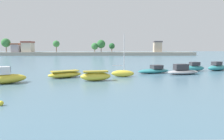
# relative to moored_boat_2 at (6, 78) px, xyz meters

# --- Properties ---
(moored_boat_2) EXTENTS (4.53, 3.68, 1.98)m
(moored_boat_2) POSITION_rel_moored_boat_2_xyz_m (0.00, 0.00, 0.00)
(moored_boat_2) COLOR yellow
(moored_boat_2) RESTS_ON ground
(moored_boat_3) EXTENTS (4.89, 3.75, 0.97)m
(moored_boat_3) POSITION_rel_moored_boat_2_xyz_m (5.84, 4.40, -0.21)
(moored_boat_3) COLOR yellow
(moored_boat_3) RESTS_ON ground
(moored_boat_4) EXTENTS (4.00, 2.05, 1.25)m
(moored_boat_4) POSITION_rel_moored_boat_2_xyz_m (10.26, 1.78, -0.07)
(moored_boat_4) COLOR yellow
(moored_boat_4) RESTS_ON ground
(moored_boat_5) EXTENTS (3.27, 1.11, 6.04)m
(moored_boat_5) POSITION_rel_moored_boat_2_xyz_m (13.88, 5.07, -0.14)
(moored_boat_5) COLOR yellow
(moored_boat_5) RESTS_ON ground
(moored_boat_6) EXTENTS (5.82, 3.43, 1.32)m
(moored_boat_6) POSITION_rel_moored_boat_2_xyz_m (19.23, 9.04, -0.20)
(moored_boat_6) COLOR teal
(moored_boat_6) RESTS_ON ground
(moored_boat_7) EXTENTS (5.41, 2.94, 1.62)m
(moored_boat_7) POSITION_rel_moored_boat_2_xyz_m (23.32, 7.54, -0.12)
(moored_boat_7) COLOR #9E9EA3
(moored_boat_7) RESTS_ON ground
(moored_boat_8) EXTENTS (4.49, 2.43, 1.61)m
(moored_boat_8) POSITION_rel_moored_boat_2_xyz_m (26.85, 11.86, -0.06)
(moored_boat_8) COLOR teal
(moored_boat_8) RESTS_ON ground
(moored_boat_9) EXTENTS (5.16, 3.80, 1.62)m
(moored_boat_9) POSITION_rel_moored_boat_2_xyz_m (31.59, 12.71, -0.08)
(moored_boat_9) COLOR teal
(moored_boat_9) RESTS_ON ground
(mooring_buoy_0) EXTENTS (0.36, 0.36, 0.36)m
(mooring_buoy_0) POSITION_rel_moored_boat_2_xyz_m (4.17, -8.98, -0.49)
(mooring_buoy_0) COLOR yellow
(mooring_buoy_0) RESTS_ON ground
(distant_shoreline) EXTENTS (105.67, 10.05, 8.62)m
(distant_shoreline) POSITION_rel_moored_boat_2_xyz_m (-1.48, 80.53, 1.19)
(distant_shoreline) COLOR #9E998C
(distant_shoreline) RESTS_ON ground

